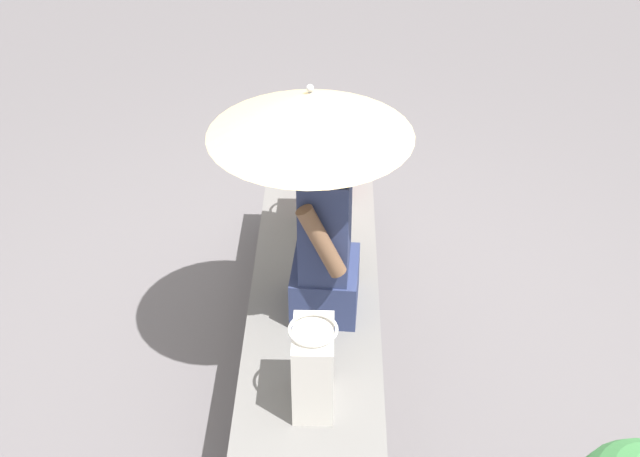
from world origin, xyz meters
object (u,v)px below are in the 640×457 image
person_seated (326,232)px  handbag_black (316,192)px  shoulder_bag_spare (313,367)px  tote_bag_canvas (330,160)px  parasol (310,114)px

person_seated → handbag_black: (-0.62, -0.06, -0.20)m
person_seated → shoulder_bag_spare: 0.61m
tote_bag_canvas → shoulder_bag_spare: bearing=-1.7°
handbag_black → tote_bag_canvas: handbag_black is taller
shoulder_bag_spare → handbag_black: bearing=-178.9°
tote_bag_canvas → person_seated: bearing=-0.6°
person_seated → tote_bag_canvas: size_ratio=2.44×
handbag_black → person_seated: bearing=5.3°
parasol → tote_bag_canvas: 1.11m
shoulder_bag_spare → parasol: bearing=-177.6°
person_seated → tote_bag_canvas: person_seated is taller
parasol → shoulder_bag_spare: (0.66, 0.03, -0.70)m
tote_bag_canvas → handbag_black: bearing=-12.1°
parasol → tote_bag_canvas: parasol is taller
handbag_black → parasol: bearing=-0.5°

